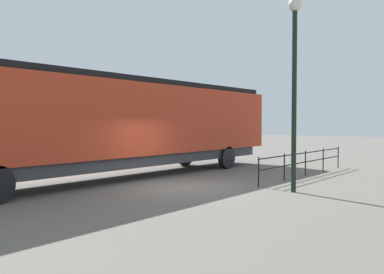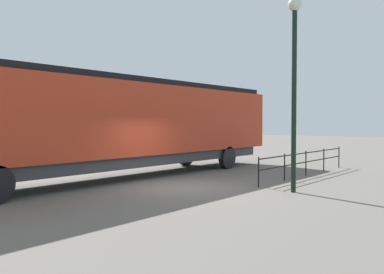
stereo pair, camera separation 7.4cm
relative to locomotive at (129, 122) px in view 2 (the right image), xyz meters
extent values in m
plane|color=#666059|center=(3.31, -0.72, -2.30)|extent=(120.00, 120.00, 0.00)
cube|color=red|center=(0.00, -0.47, 0.12)|extent=(2.96, 18.33, 2.84)
cube|color=black|center=(0.00, 7.68, -0.31)|extent=(2.84, 2.03, 1.99)
cube|color=black|center=(0.00, -0.47, 1.66)|extent=(2.66, 17.59, 0.24)
cube|color=#38383D|center=(0.00, -0.47, -1.53)|extent=(2.66, 16.86, 0.45)
cylinder|color=black|center=(-1.33, 5.39, -1.75)|extent=(0.30, 1.10, 1.10)
cylinder|color=black|center=(1.33, 5.39, -1.75)|extent=(0.30, 1.10, 1.10)
cylinder|color=black|center=(6.99, 0.77, 0.69)|extent=(0.16, 0.16, 5.98)
sphere|color=silver|center=(6.99, 0.77, 3.81)|extent=(0.44, 0.44, 0.44)
cube|color=black|center=(5.54, 5.17, -1.32)|extent=(0.04, 8.24, 0.04)
cube|color=black|center=(5.54, 5.17, -1.71)|extent=(0.04, 8.24, 0.04)
cylinder|color=black|center=(5.54, 1.05, -1.77)|extent=(0.05, 0.05, 1.07)
cylinder|color=black|center=(5.54, 3.11, -1.77)|extent=(0.05, 0.05, 1.07)
cylinder|color=black|center=(5.54, 5.17, -1.77)|extent=(0.05, 0.05, 1.07)
cylinder|color=black|center=(5.54, 7.23, -1.77)|extent=(0.05, 0.05, 1.07)
cylinder|color=black|center=(5.54, 9.29, -1.77)|extent=(0.05, 0.05, 1.07)
camera|label=1|loc=(12.86, -12.16, -0.02)|focal=39.52mm
camera|label=2|loc=(12.92, -12.11, -0.02)|focal=39.52mm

